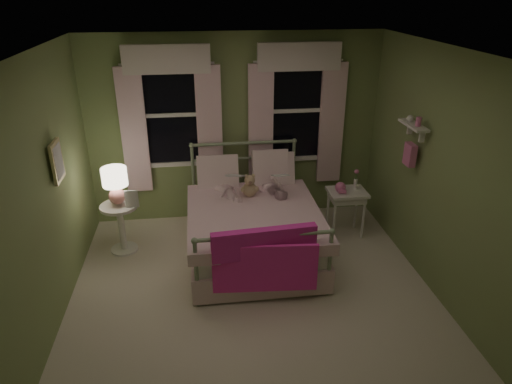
{
  "coord_description": "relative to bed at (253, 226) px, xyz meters",
  "views": [
    {
      "loc": [
        -0.52,
        -3.97,
        3.15
      ],
      "look_at": [
        0.1,
        0.67,
        1.0
      ],
      "focal_mm": 32.0,
      "sensor_mm": 36.0,
      "label": 1
    }
  ],
  "objects": [
    {
      "name": "pink_throw",
      "position": [
        -0.01,
        -1.02,
        0.23
      ],
      "size": [
        1.1,
        0.23,
        0.71
      ],
      "color": "#E12CA3",
      "rests_on": "bed"
    },
    {
      "name": "nightstand_right",
      "position": [
        1.3,
        0.29,
        0.17
      ],
      "size": [
        0.5,
        0.4,
        0.64
      ],
      "color": "white",
      "rests_on": "ground"
    },
    {
      "name": "wall_shelf",
      "position": [
        1.79,
        -0.3,
        1.15
      ],
      "size": [
        0.15,
        0.5,
        0.6
      ],
      "color": "white",
      "rests_on": "room_shell"
    },
    {
      "name": "teddy_bear",
      "position": [
        -0.01,
        0.27,
        0.42
      ],
      "size": [
        0.23,
        0.19,
        0.31
      ],
      "color": "tan",
      "rests_on": "bed"
    },
    {
      "name": "window_right",
      "position": [
        0.74,
        1.03,
        1.25
      ],
      "size": [
        1.34,
        0.13,
        1.96
      ],
      "color": "black",
      "rests_on": "room_shell"
    },
    {
      "name": "table_lamp",
      "position": [
        -1.65,
        0.26,
        0.58
      ],
      "size": [
        0.3,
        0.3,
        0.47
      ],
      "color": "pink",
      "rests_on": "nightstand_left"
    },
    {
      "name": "window_left",
      "position": [
        -0.96,
        1.03,
        1.25
      ],
      "size": [
        1.34,
        0.13,
        1.96
      ],
      "color": "black",
      "rests_on": "room_shell"
    },
    {
      "name": "bud_vase",
      "position": [
        1.42,
        0.34,
        0.41
      ],
      "size": [
        0.06,
        0.06,
        0.28
      ],
      "color": "white",
      "rests_on": "nightstand_right"
    },
    {
      "name": "framed_picture",
      "position": [
        -2.06,
        -0.4,
        1.12
      ],
      "size": [
        0.03,
        0.32,
        0.42
      ],
      "color": "beige",
      "rests_on": "room_shell"
    },
    {
      "name": "pink_toy",
      "position": [
        1.2,
        0.28,
        0.33
      ],
      "size": [
        0.14,
        0.19,
        0.14
      ],
      "color": "pink",
      "rests_on": "nightstand_right"
    },
    {
      "name": "bed",
      "position": [
        0.0,
        0.0,
        0.0
      ],
      "size": [
        1.58,
        2.04,
        1.18
      ],
      "color": "white",
      "rests_on": "ground"
    },
    {
      "name": "nightstand_left",
      "position": [
        -1.65,
        0.26,
        0.04
      ],
      "size": [
        0.46,
        0.46,
        0.65
      ],
      "color": "white",
      "rests_on": "ground"
    },
    {
      "name": "book_nightstand",
      "position": [
        -1.55,
        0.18,
        0.28
      ],
      "size": [
        0.18,
        0.24,
        0.02
      ],
      "primitive_type": "imported",
      "rotation": [
        0.0,
        0.0,
        -0.07
      ],
      "color": "beige",
      "rests_on": "nightstand_left"
    },
    {
      "name": "child_left",
      "position": [
        -0.29,
        0.43,
        0.59
      ],
      "size": [
        0.33,
        0.27,
        0.78
      ],
      "primitive_type": "imported",
      "rotation": [
        0.0,
        0.0,
        3.46
      ],
      "color": "#F7D1DD",
      "rests_on": "bed"
    },
    {
      "name": "book_left",
      "position": [
        -0.29,
        0.18,
        0.59
      ],
      "size": [
        0.23,
        0.18,
        0.26
      ],
      "primitive_type": "imported",
      "rotation": [
        1.22,
        0.0,
        -0.36
      ],
      "color": "beige",
      "rests_on": "child_left"
    },
    {
      "name": "child_right",
      "position": [
        0.27,
        0.43,
        0.57
      ],
      "size": [
        0.43,
        0.38,
        0.76
      ],
      "primitive_type": "imported",
      "rotation": [
        0.0,
        0.0,
        3.43
      ],
      "color": "#F7D1DD",
      "rests_on": "bed"
    },
    {
      "name": "book_right",
      "position": [
        0.27,
        0.18,
        0.54
      ],
      "size": [
        0.2,
        0.11,
        0.26
      ],
      "primitive_type": "imported",
      "rotation": [
        1.22,
        0.0,
        0.0
      ],
      "color": "beige",
      "rests_on": "child_right"
    },
    {
      "name": "room_shell",
      "position": [
        -0.11,
        -1.0,
        0.92
      ],
      "size": [
        4.2,
        4.2,
        4.2
      ],
      "color": "silver",
      "rests_on": "ground"
    }
  ]
}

